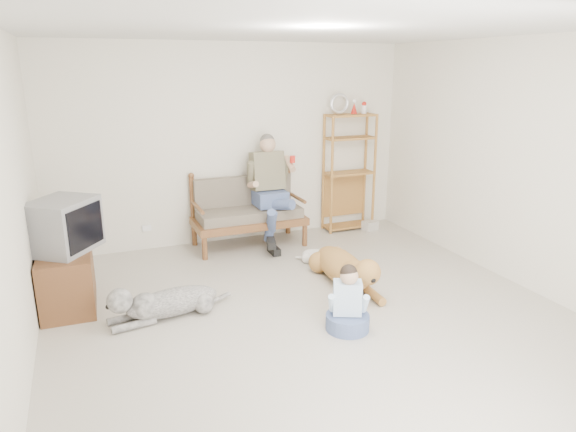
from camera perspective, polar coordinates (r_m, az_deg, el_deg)
name	(u,v)px	position (r m, az deg, el deg)	size (l,w,h in m)	color
floor	(318,322)	(5.08, 3.33, -11.70)	(5.50, 5.50, 0.00)	beige
ceiling	(323,26)	(4.50, 3.93, 20.31)	(5.50, 5.50, 0.00)	silver
wall_back	(234,145)	(7.14, -6.01, 7.90)	(5.00, 5.00, 0.00)	silver
wall_left	(6,216)	(4.21, -28.82, 0.03)	(5.50, 5.50, 0.00)	silver
wall_right	(531,167)	(6.10, 25.42, 4.97)	(5.50, 5.50, 0.00)	silver
loveseat	(247,210)	(7.05, -4.53, 0.64)	(1.50, 0.71, 0.95)	brown
man	(272,197)	(6.88, -1.84, 2.09)	(0.57, 0.82, 1.33)	#54689B
etagere	(349,171)	(7.68, 6.78, 4.95)	(0.77, 0.34, 2.02)	olive
book_stack	(370,225)	(7.85, 9.11, -1.04)	(0.22, 0.16, 0.14)	silver
tv_stand	(67,279)	(5.73, -23.37, -6.44)	(0.53, 0.91, 0.60)	brown
crt_tv	(63,225)	(5.57, -23.68, -0.96)	(0.78, 0.81, 0.53)	slate
wall_outlet	(147,228)	(7.12, -15.42, -1.30)	(0.12, 0.02, 0.08)	white
golden_retriever	(347,269)	(5.81, 6.53, -5.89)	(0.44, 1.60, 0.48)	#AE823C
shaggy_dog	(161,303)	(5.23, -13.90, -9.34)	(1.33, 0.45, 0.40)	beige
terrier	(324,256)	(6.44, 4.04, -4.43)	(0.51, 0.53, 0.25)	white
child	(348,306)	(4.88, 6.65, -9.94)	(0.41, 0.41, 0.65)	#54689B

